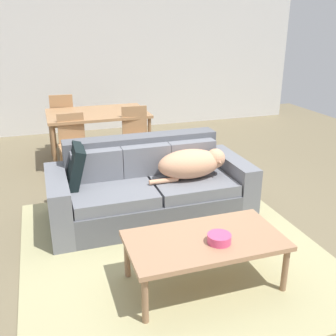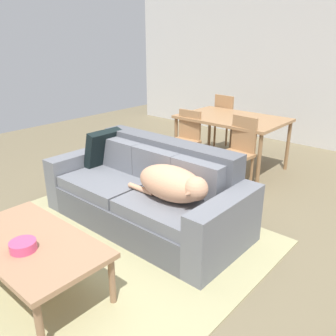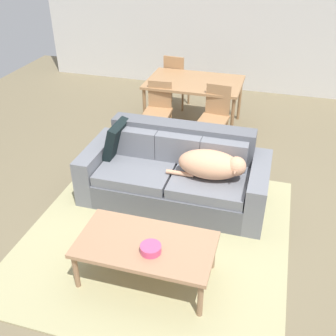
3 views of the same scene
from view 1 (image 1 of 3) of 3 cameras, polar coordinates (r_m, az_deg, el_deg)
ground_plane at (r=4.50m, az=0.32°, el=-6.68°), size 10.00×10.00×0.00m
back_partition at (r=7.92m, az=-9.25°, el=15.26°), size 8.00×0.12×2.70m
area_rug at (r=3.87m, az=0.46°, el=-11.53°), size 2.77×2.83×0.01m
couch at (r=4.37m, az=-2.74°, el=-2.94°), size 2.17×0.97×0.84m
dog_on_left_cushion at (r=4.28m, az=3.53°, el=0.67°), size 0.88×0.38×0.31m
throw_pillow_by_left_arm at (r=4.18m, az=-13.35°, el=0.17°), size 0.23×0.44×0.45m
coffee_table at (r=3.22m, az=5.35°, el=-10.77°), size 1.26×0.68×0.44m
bowl_on_coffee_table at (r=3.14m, az=7.45°, el=-10.12°), size 0.19×0.19×0.07m
dining_table at (r=6.09m, az=-10.21°, el=7.43°), size 1.49×0.99×0.76m
dining_chair_near_left at (r=5.56m, az=-13.56°, el=3.65°), size 0.42×0.42×0.88m
dining_chair_near_right at (r=5.67m, az=-4.72°, el=4.65°), size 0.44×0.44×0.92m
dining_chair_far_left at (r=6.70m, az=-14.99°, el=6.75°), size 0.43×0.43×0.96m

